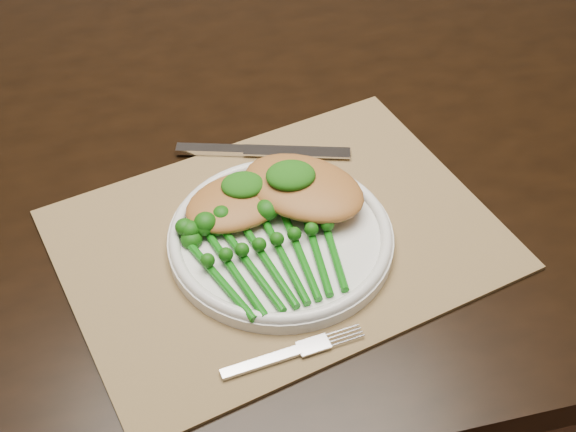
{
  "coord_description": "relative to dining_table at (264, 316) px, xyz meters",
  "views": [
    {
      "loc": [
        0.07,
        -0.64,
        1.39
      ],
      "look_at": [
        0.15,
        -0.04,
        0.78
      ],
      "focal_mm": 50.0,
      "sensor_mm": 36.0,
      "label": 1
    }
  ],
  "objects": [
    {
      "name": "pesto_dollop_right",
      "position": [
        0.02,
        -0.14,
        0.43
      ],
      "size": [
        0.05,
        0.05,
        0.02
      ],
      "primitive_type": "ellipsoid",
      "color": "#10470A",
      "rests_on": "chicken_fillet_right"
    },
    {
      "name": "broccolini_bundle",
      "position": [
        -0.0,
        -0.23,
        0.4
      ],
      "size": [
        0.19,
        0.2,
        0.04
      ],
      "rotation": [
        0.0,
        0.0,
        0.27
      ],
      "color": "#0D5E0C",
      "rests_on": "dinner_plate"
    },
    {
      "name": "chicken_fillet_left",
      "position": [
        -0.04,
        -0.15,
        0.4
      ],
      "size": [
        0.15,
        0.13,
        0.02
      ],
      "primitive_type": "ellipsoid",
      "rotation": [
        0.0,
        0.0,
        0.44
      ],
      "color": "#B17033",
      "rests_on": "dinner_plate"
    },
    {
      "name": "fork",
      "position": [
        0.01,
        -0.34,
        0.38
      ],
      "size": [
        0.14,
        0.05,
        0.0
      ],
      "rotation": [
        0.0,
        0.0,
        0.25
      ],
      "color": "silver",
      "rests_on": "placemat"
    },
    {
      "name": "pesto_dollop_left",
      "position": [
        -0.03,
        -0.14,
        0.42
      ],
      "size": [
        0.05,
        0.04,
        0.02
      ],
      "primitive_type": "ellipsoid",
      "color": "#10470A",
      "rests_on": "chicken_fillet_left"
    },
    {
      "name": "placemat",
      "position": [
        0.01,
        -0.19,
        0.37
      ],
      "size": [
        0.55,
        0.48,
        0.0
      ],
      "primitive_type": "cube",
      "rotation": [
        0.0,
        0.0,
        0.36
      ],
      "color": "olive",
      "rests_on": "dining_table"
    },
    {
      "name": "knife",
      "position": [
        -0.02,
        -0.04,
        0.38
      ],
      "size": [
        0.21,
        0.05,
        0.01
      ],
      "rotation": [
        0.0,
        0.0,
        -0.17
      ],
      "color": "silver",
      "rests_on": "placemat"
    },
    {
      "name": "dinner_plate",
      "position": [
        0.01,
        -0.2,
        0.39
      ],
      "size": [
        0.24,
        0.24,
        0.02
      ],
      "color": "white",
      "rests_on": "placemat"
    },
    {
      "name": "chicken_fillet_right",
      "position": [
        0.04,
        -0.15,
        0.41
      ],
      "size": [
        0.17,
        0.16,
        0.03
      ],
      "primitive_type": "ellipsoid",
      "rotation": [
        0.0,
        0.0,
        -0.64
      ],
      "color": "#B17033",
      "rests_on": "dinner_plate"
    },
    {
      "name": "dining_table",
      "position": [
        0.0,
        0.0,
        0.0
      ],
      "size": [
        1.69,
        1.08,
        0.75
      ],
      "rotation": [
        0.0,
        0.0,
        0.12
      ],
      "color": "black",
      "rests_on": "ground"
    }
  ]
}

